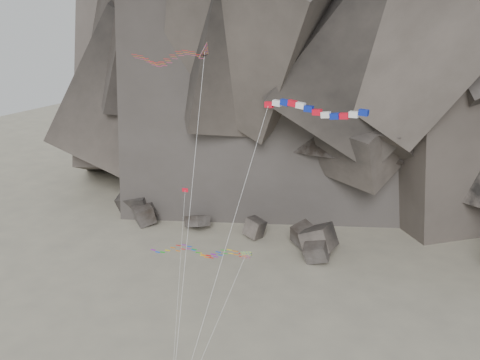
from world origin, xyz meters
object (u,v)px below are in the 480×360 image
at_px(banner_kite, 313,111).
at_px(parafoil_kite, 195,251).
at_px(pennant_kite, 182,234).
at_px(delta_kite, 164,58).

relative_size(banner_kite, parafoil_kite, 1.91).
distance_m(parafoil_kite, pennant_kite, 5.97).
bearing_deg(parafoil_kite, delta_kite, -153.12).
distance_m(delta_kite, pennant_kite, 16.55).
xyz_separation_m(banner_kite, parafoil_kite, (-12.03, -0.69, -15.68)).
bearing_deg(banner_kite, parafoil_kite, -172.41).
relative_size(delta_kite, parafoil_kite, 2.26).
bearing_deg(banner_kite, pennant_kite, -150.69).
distance_m(delta_kite, parafoil_kite, 20.05).
bearing_deg(banner_kite, delta_kite, -166.91).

